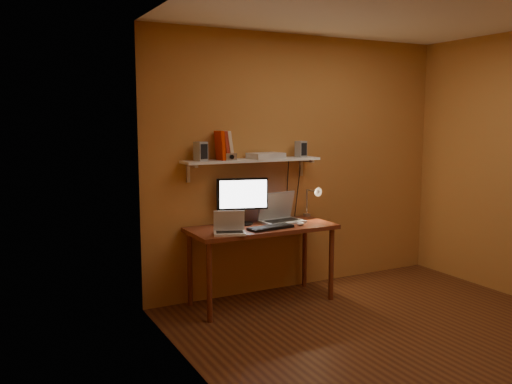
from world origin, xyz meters
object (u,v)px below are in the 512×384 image
keyboard (271,228)px  wall_shelf (252,161)px  speaker_left (201,151)px  router (266,156)px  monitor (242,198)px  netbook (229,227)px  mouse (301,224)px  shelf_camera (231,157)px  desk (262,235)px  desk_lamp (313,198)px  laptop (280,214)px  speaker_right (301,149)px

keyboard → wall_shelf: bearing=85.0°
speaker_left → router: (0.67, -0.01, -0.06)m
wall_shelf → monitor: 0.38m
netbook → mouse: (0.76, 0.02, -0.04)m
keyboard → shelf_camera: shelf_camera is taller
desk → desk_lamp: desk_lamp is taller
desk_lamp → speaker_left: 1.30m
mouse → desk_lamp: desk_lamp is taller
desk_lamp → speaker_left: speaker_left is taller
mouse → speaker_left: size_ratio=0.52×
desk → shelf_camera: size_ratio=12.50×
desk → netbook: netbook is taller
keyboard → speaker_left: size_ratio=2.54×
desk_lamp → speaker_left: bearing=176.6°
wall_shelf → laptop: size_ratio=3.28×
laptop → mouse: (0.09, -0.25, -0.06)m
laptop → router: (-0.11, 0.08, 0.58)m
wall_shelf → speaker_right: size_ratio=8.71×
netbook → desk: bearing=43.0°
laptop → desk_lamp: 0.43m
router → speaker_left: bearing=178.8°
mouse → shelf_camera: (-0.61, 0.26, 0.64)m
netbook → shelf_camera: shelf_camera is taller
mouse → speaker_right: speaker_right is taller
monitor → mouse: (0.47, -0.31, -0.23)m
wall_shelf → speaker_right: speaker_right is taller
keyboard → speaker_right: speaker_right is taller
laptop → keyboard: size_ratio=0.96×
keyboard → mouse: mouse is taller
mouse → wall_shelf: bearing=117.9°
shelf_camera → router: 0.41m
monitor → router: size_ratio=1.46×
wall_shelf → mouse: (0.35, -0.34, -0.59)m
wall_shelf → speaker_right: (0.55, 0.00, 0.10)m
speaker_left → monitor: bearing=-21.5°
wall_shelf → router: bearing=-4.6°
desk → speaker_right: bearing=19.5°
router → keyboard: bearing=-111.0°
speaker_left → desk: bearing=-37.6°
mouse → speaker_right: 0.79m
mouse → speaker_left: bearing=141.0°
netbook → mouse: netbook is taller
laptop → shelf_camera: (-0.52, 0.01, 0.58)m
monitor → keyboard: monitor is taller
desk → mouse: bearing=-22.4°
monitor → desk_lamp: (0.78, -0.04, -0.04)m
speaker_right → netbook: bearing=-171.1°
desk → router: bearing=52.1°
mouse → router: 0.74m
monitor → shelf_camera: bearing=-145.0°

